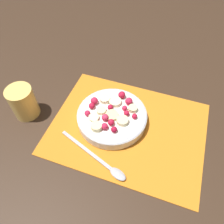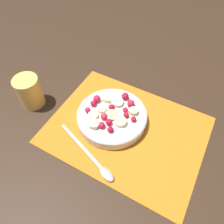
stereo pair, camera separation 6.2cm
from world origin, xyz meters
The scene contains 5 objects.
ground_plane centered at (0.00, 0.00, 0.00)m, with size 3.00×3.00×0.00m, color #382619.
placemat centered at (0.00, 0.00, 0.00)m, with size 0.44×0.33×0.01m.
fruit_bowl centered at (0.05, -0.01, 0.03)m, with size 0.20×0.20×0.05m.
spoon centered at (0.03, 0.13, 0.01)m, with size 0.21×0.09×0.01m.
drinking_glass centered at (0.31, 0.05, 0.05)m, with size 0.07×0.07×0.10m.
Camera 2 is at (-0.13, 0.32, 0.54)m, focal length 35.00 mm.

